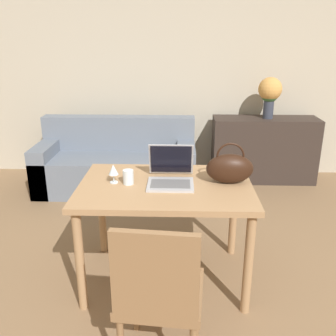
% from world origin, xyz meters
% --- Properties ---
extents(wall_back, '(10.00, 0.06, 2.70)m').
position_xyz_m(wall_back, '(0.00, 3.16, 1.35)').
color(wall_back, '#BCB29E').
rests_on(wall_back, ground_plane).
extents(dining_table, '(1.20, 0.83, 0.76)m').
position_xyz_m(dining_table, '(-0.09, 0.78, 0.66)').
color(dining_table, '#A87F56').
rests_on(dining_table, ground_plane).
extents(chair, '(0.48, 0.48, 0.92)m').
position_xyz_m(chair, '(-0.09, -0.05, 0.51)').
color(chair, olive).
rests_on(chair, ground_plane).
extents(couch, '(1.82, 0.77, 0.82)m').
position_xyz_m(couch, '(-0.73, 2.52, 0.29)').
color(couch, slate).
rests_on(couch, ground_plane).
extents(sideboard, '(1.26, 0.40, 0.79)m').
position_xyz_m(sideboard, '(1.05, 2.84, 0.40)').
color(sideboard, '#332823').
rests_on(sideboard, ground_plane).
extents(laptop, '(0.32, 0.34, 0.25)m').
position_xyz_m(laptop, '(-0.05, 0.83, 0.83)').
color(laptop, '#ADADB2').
rests_on(laptop, dining_table).
extents(drinking_glass, '(0.07, 0.07, 0.10)m').
position_xyz_m(drinking_glass, '(-0.34, 0.78, 0.81)').
color(drinking_glass, silver).
rests_on(drinking_glass, dining_table).
extents(wine_glass, '(0.07, 0.07, 0.14)m').
position_xyz_m(wine_glass, '(-0.45, 0.79, 0.85)').
color(wine_glass, silver).
rests_on(wine_glass, dining_table).
extents(handbag, '(0.33, 0.16, 0.29)m').
position_xyz_m(handbag, '(0.36, 0.82, 0.87)').
color(handbag, black).
rests_on(handbag, dining_table).
extents(flower_vase, '(0.28, 0.28, 0.48)m').
position_xyz_m(flower_vase, '(1.06, 2.83, 1.10)').
color(flower_vase, '#333847').
rests_on(flower_vase, sideboard).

